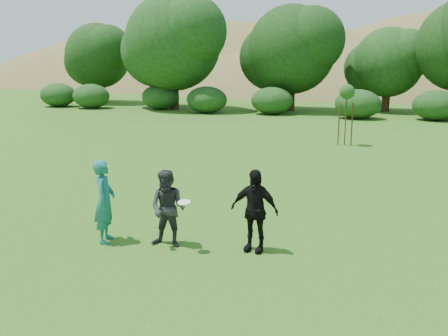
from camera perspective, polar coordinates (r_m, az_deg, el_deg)
The scene contains 8 objects.
ground at distance 11.15m, azimuth -5.35°, elevation -8.67°, with size 120.00×120.00×0.00m, color #19470C.
player_teal at distance 11.30m, azimuth -13.48°, elevation -3.71°, with size 0.68×0.44×1.86m, color #176B64.
player_grey at distance 10.81m, azimuth -6.40°, elevation -4.64°, with size 0.82×0.64×1.69m, color #29292C.
player_black at distance 10.50m, azimuth 3.48°, elevation -4.86°, with size 1.04×0.43×1.78m, color black.
frisbee at distance 10.40m, azimuth -4.59°, elevation -3.95°, with size 0.27×0.27×0.07m.
sapling at distance 23.88m, azimuth 13.88°, elevation 8.26°, with size 0.70×0.70×2.85m.
hillside at distance 79.61m, azimuth 15.98°, elevation 0.36°, with size 150.00×72.00×52.00m.
tree_row at distance 38.10m, azimuth 18.61°, elevation 13.10°, with size 53.92×10.38×9.62m.
Camera 1 is at (4.52, -9.38, 4.00)m, focal length 40.00 mm.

